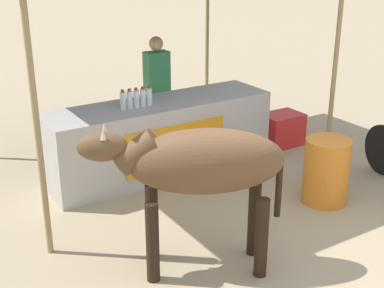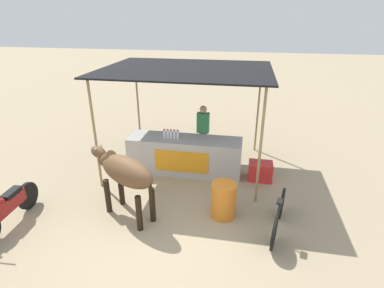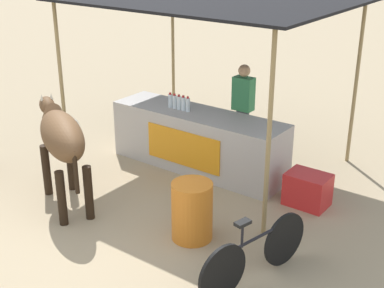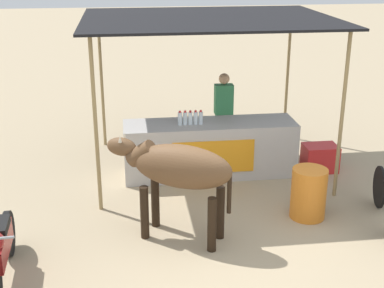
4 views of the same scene
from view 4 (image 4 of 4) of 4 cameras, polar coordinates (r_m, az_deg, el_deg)
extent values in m
plane|color=tan|center=(7.69, 4.49, -9.68)|extent=(60.00, 60.00, 0.00)
cube|color=#B2ADA8|center=(9.44, 1.90, -0.49)|extent=(3.00, 0.80, 0.96)
cube|color=orange|center=(9.06, 2.31, -1.41)|extent=(1.40, 0.02, 0.58)
cube|color=black|center=(9.18, 1.76, 13.25)|extent=(4.20, 3.20, 0.04)
cylinder|color=#997F51|center=(7.97, -10.23, 1.83)|extent=(0.06, 0.06, 2.70)
cylinder|color=#997F51|center=(8.63, 15.71, 2.82)|extent=(0.06, 0.06, 2.70)
cylinder|color=#997F51|center=(10.74, -9.62, 6.70)|extent=(0.06, 0.06, 2.70)
cylinder|color=#997F51|center=(11.24, 10.16, 7.27)|extent=(0.06, 0.06, 2.70)
cylinder|color=silver|center=(9.13, -1.30, 2.71)|extent=(0.07, 0.07, 0.22)
cylinder|color=red|center=(9.09, -1.30, 3.46)|extent=(0.04, 0.04, 0.03)
cylinder|color=silver|center=(9.14, -0.74, 2.73)|extent=(0.07, 0.07, 0.22)
cylinder|color=red|center=(9.10, -0.74, 3.48)|extent=(0.04, 0.04, 0.03)
cylinder|color=silver|center=(9.15, -0.17, 2.75)|extent=(0.07, 0.07, 0.22)
cylinder|color=red|center=(9.11, -0.18, 3.50)|extent=(0.04, 0.04, 0.03)
cylinder|color=silver|center=(9.16, 0.38, 2.77)|extent=(0.07, 0.07, 0.22)
cylinder|color=red|center=(9.12, 0.39, 3.52)|extent=(0.04, 0.04, 0.03)
cylinder|color=silver|center=(9.17, 0.94, 2.80)|extent=(0.07, 0.07, 0.22)
cylinder|color=red|center=(9.14, 0.95, 3.54)|extent=(0.04, 0.04, 0.03)
cylinder|color=#383842|center=(10.21, 3.32, 0.89)|extent=(0.22, 0.22, 0.88)
cube|color=#337F4C|center=(9.99, 3.40, 4.79)|extent=(0.34, 0.20, 0.56)
sphere|color=tan|center=(9.89, 3.45, 6.96)|extent=(0.20, 0.20, 0.20)
cube|color=red|center=(9.94, 13.48, -1.44)|extent=(0.60, 0.44, 0.48)
cylinder|color=orange|center=(8.17, 12.33, -5.16)|extent=(0.53, 0.53, 0.77)
ellipsoid|color=brown|center=(7.13, -1.07, -2.42)|extent=(1.48, 1.11, 0.60)
cylinder|color=black|center=(7.46, -5.09, -7.30)|extent=(0.12, 0.12, 0.78)
cylinder|color=black|center=(7.75, -3.94, -6.13)|extent=(0.12, 0.12, 0.78)
cylinder|color=black|center=(7.13, 2.13, -8.60)|extent=(0.12, 0.12, 0.78)
cylinder|color=black|center=(7.44, 3.03, -7.32)|extent=(0.12, 0.12, 0.78)
cylinder|color=brown|center=(7.32, -5.42, -1.02)|extent=(0.51, 0.42, 0.41)
ellipsoid|color=brown|center=(7.43, -7.52, -0.29)|extent=(0.49, 0.40, 0.26)
cone|color=beige|center=(7.31, -7.68, 0.54)|extent=(0.05, 0.05, 0.10)
cone|color=beige|center=(7.43, -7.18, 0.88)|extent=(0.05, 0.05, 0.10)
cylinder|color=black|center=(7.05, 4.00, -5.17)|extent=(0.06, 0.06, 0.60)
ellipsoid|color=silver|center=(7.36, -1.17, -1.68)|extent=(0.44, 0.29, 0.32)
cylinder|color=black|center=(7.51, -18.99, -9.01)|extent=(0.11, 0.60, 0.60)
cube|color=maroon|center=(6.91, -19.80, -10.12)|extent=(0.23, 0.91, 0.28)
cube|color=black|center=(6.99, -19.75, -8.25)|extent=(0.20, 0.45, 0.10)
cylinder|color=black|center=(8.81, 19.35, -4.35)|extent=(0.18, 0.65, 0.66)
camera|label=1|loc=(3.53, -35.79, 1.06)|focal=50.00mm
camera|label=2|loc=(3.36, 56.36, 13.91)|focal=28.00mm
camera|label=3|loc=(6.54, 64.61, 8.02)|focal=50.00mm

